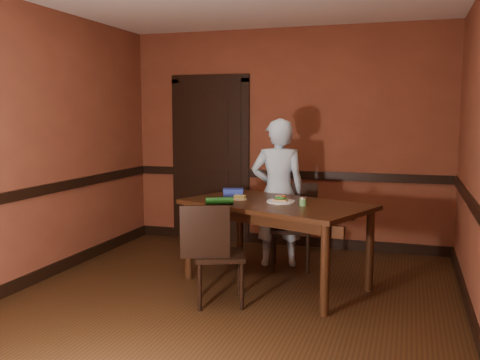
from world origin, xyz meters
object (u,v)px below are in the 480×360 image
Objects in this scene: chair_far at (291,227)px; sauce_jar at (303,201)px; chair_near at (220,253)px; sandwich_plate at (281,201)px; cheese_saucer at (240,198)px; food_tub at (233,193)px; dining_table at (276,244)px; person at (278,193)px.

chair_far reaches higher than sauce_jar.
chair_near is 0.85m from sandwich_plate.
sandwich_plate is 1.90× the size of cheese_saucer.
sauce_jar reaches higher than sandwich_plate.
food_tub is at bearing 131.48° from cheese_saucer.
chair_near reaches higher than cheese_saucer.
sauce_jar is 0.33× the size of food_tub.
cheese_saucer is at bearing 173.88° from sandwich_plate.
cheese_saucer is at bearing -66.48° from food_tub.
chair_far is 3.75× the size of food_tub.
chair_far is 1.29m from chair_near.
chair_near is 3.70× the size of food_tub.
sauce_jar reaches higher than dining_table.
person is at bearing 138.13° from chair_far.
dining_table is 1.91× the size of chair_far.
person reaches higher than dining_table.
cheese_saucer is at bearing -164.67° from dining_table.
dining_table is at bearing -6.53° from cheese_saucer.
chair_far reaches higher than dining_table.
chair_far is at bearing -128.06° from chair_near.
sandwich_plate is at bearing 90.48° from person.
food_tub is (-0.51, -0.42, 0.40)m from chair_far.
chair_near is 3.33× the size of sandwich_plate.
chair_far is 0.56× the size of person.
dining_table is 21.88× the size of sauce_jar.
sandwich_plate is at bearing 153.66° from sauce_jar.
food_tub reaches higher than cheese_saucer.
dining_table is 0.57m from cheese_saucer.
dining_table is at bearing 157.11° from sauce_jar.
sandwich_plate reaches higher than cheese_saucer.
person is (-0.15, 0.69, 0.40)m from dining_table.
dining_table is 0.81m from person.
sandwich_plate is 0.43m from cheese_saucer.
food_tub reaches higher than dining_table.
sandwich_plate is 0.56m from food_tub.
sandwich_plate is 1.11× the size of food_tub.
sauce_jar is at bearing -26.34° from sandwich_plate.
chair_near reaches higher than sandwich_plate.
chair_near is 1.40m from person.
person is 6.65× the size of food_tub.
person reaches higher than chair_far.
chair_near is 0.93m from food_tub.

